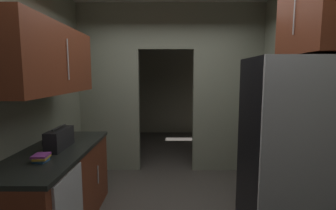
{
  "coord_description": "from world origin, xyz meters",
  "views": [
    {
      "loc": [
        -0.02,
        -2.56,
        1.65
      ],
      "look_at": [
        -0.04,
        1.04,
        1.22
      ],
      "focal_mm": 26.41,
      "sensor_mm": 36.0,
      "label": 1
    }
  ],
  "objects": [
    {
      "name": "lower_cabinet_run",
      "position": [
        -1.21,
        -0.09,
        0.44
      ],
      "size": [
        0.67,
        1.68,
        0.89
      ],
      "color": "maroon",
      "rests_on": "ground"
    },
    {
      "name": "upper_cabinet_counterside",
      "position": [
        -1.21,
        -0.09,
        1.81
      ],
      "size": [
        0.36,
        1.51,
        0.67
      ],
      "color": "maroon"
    },
    {
      "name": "kitchen_partition",
      "position": [
        0.02,
        1.65,
        1.52
      ],
      "size": [
        3.08,
        0.12,
        2.83
      ],
      "color": "gray",
      "rests_on": "ground"
    },
    {
      "name": "boombox",
      "position": [
        -1.18,
        -0.04,
        0.99
      ],
      "size": [
        0.15,
        0.44,
        0.23
      ],
      "color": "black",
      "rests_on": "lower_cabinet_run"
    },
    {
      "name": "adjoining_room_shell",
      "position": [
        0.0,
        3.58,
        1.41
      ],
      "size": [
        3.08,
        2.91,
        2.83
      ],
      "color": "gray",
      "rests_on": "ground"
    },
    {
      "name": "upper_cabinet_fridgeside",
      "position": [
        1.36,
        -0.1,
        2.33
      ],
      "size": [
        0.36,
        0.86,
        0.95
      ],
      "color": "maroon"
    },
    {
      "name": "refrigerator",
      "position": [
        1.14,
        -0.2,
        0.91
      ],
      "size": [
        0.78,
        0.73,
        1.82
      ],
      "color": "black",
      "rests_on": "ground"
    },
    {
      "name": "book_stack",
      "position": [
        -1.16,
        -0.44,
        0.92
      ],
      "size": [
        0.14,
        0.17,
        0.06
      ],
      "color": "#2D609E",
      "rests_on": "lower_cabinet_run"
    }
  ]
}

